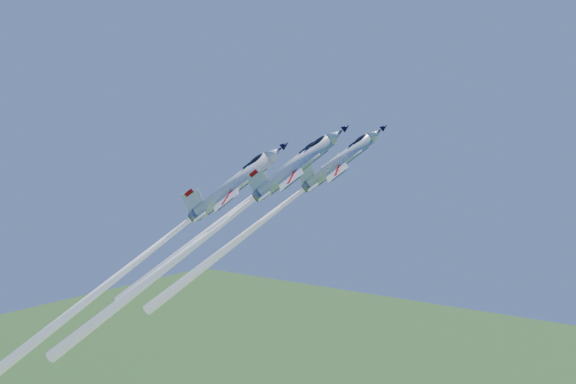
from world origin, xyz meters
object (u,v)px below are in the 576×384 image
Objects in this scene: jet_slot at (122,273)px; jet_right at (202,239)px; jet_left at (229,215)px; jet_lead at (270,215)px.

jet_right is at bearing 56.40° from jet_slot.
jet_slot is at bearing -65.28° from jet_left.
jet_left is 0.85× the size of jet_right.
jet_lead reaches higher than jet_left.
jet_slot is (-18.66, -12.18, -8.78)m from jet_lead.
jet_left is at bearing -147.58° from jet_lead.
jet_slot is at bearing -123.60° from jet_right.
jet_left is 0.68× the size of jet_slot.
jet_right reaches higher than jet_left.
jet_left is 16.09m from jet_right.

